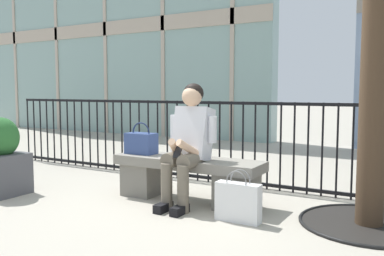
{
  "coord_description": "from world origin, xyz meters",
  "views": [
    {
      "loc": [
        2.14,
        -3.58,
        1.13
      ],
      "look_at": [
        0.0,
        0.1,
        0.75
      ],
      "focal_mm": 38.44,
      "sensor_mm": 36.0,
      "label": 1
    }
  ],
  "objects": [
    {
      "name": "stone_bench",
      "position": [
        0.0,
        0.0,
        0.27
      ],
      "size": [
        1.6,
        0.44,
        0.45
      ],
      "color": "gray",
      "rests_on": "ground"
    },
    {
      "name": "plaza_railing",
      "position": [
        -0.0,
        0.9,
        0.51
      ],
      "size": [
        7.25,
        0.04,
        1.01
      ],
      "color": "black",
      "rests_on": "ground"
    },
    {
      "name": "handbag_on_bench",
      "position": [
        -0.58,
        -0.01,
        0.57
      ],
      "size": [
        0.33,
        0.19,
        0.35
      ],
      "color": "#33477F",
      "rests_on": "stone_bench"
    },
    {
      "name": "seated_person_with_phone",
      "position": [
        0.09,
        -0.13,
        0.65
      ],
      "size": [
        0.52,
        0.66,
        1.21
      ],
      "color": "#6B6051",
      "rests_on": "ground"
    },
    {
      "name": "shopping_bag",
      "position": [
        0.73,
        -0.36,
        0.18
      ],
      "size": [
        0.4,
        0.12,
        0.45
      ],
      "color": "white",
      "rests_on": "ground"
    },
    {
      "name": "planter",
      "position": [
        -1.9,
        -0.79,
        0.39
      ],
      "size": [
        0.46,
        0.46,
        0.85
      ],
      "color": "#4C4C51",
      "rests_on": "ground"
    },
    {
      "name": "ground_plane",
      "position": [
        0.0,
        0.0,
        0.0
      ],
      "size": [
        60.0,
        60.0,
        0.0
      ],
      "primitive_type": "plane",
      "color": "#A8A091"
    }
  ]
}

